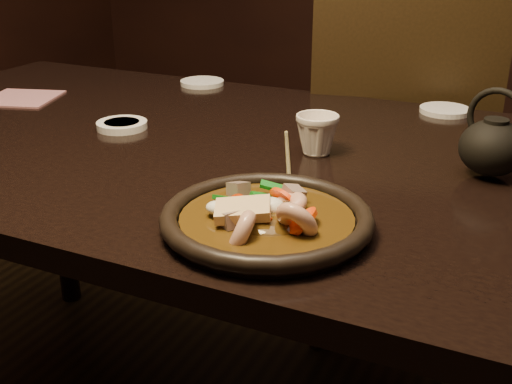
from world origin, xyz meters
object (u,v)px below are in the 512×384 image
at_px(table, 199,179).
at_px(tea_cup, 317,133).
at_px(plate, 267,220).
at_px(teapot, 493,145).
at_px(chair, 398,165).

distance_m(table, tea_cup, 0.26).
bearing_deg(plate, table, 133.53).
bearing_deg(teapot, table, -158.14).
height_order(table, teapot, teapot).
relative_size(table, teapot, 11.22).
height_order(chair, tea_cup, chair).
xyz_separation_m(chair, plate, (0.02, -0.90, 0.23)).
xyz_separation_m(chair, tea_cup, (-0.02, -0.59, 0.26)).
height_order(table, plate, plate).
relative_size(plate, teapot, 2.01).
bearing_deg(plate, chair, 91.57).
distance_m(chair, plate, 0.93).
bearing_deg(table, teapot, 4.96).
xyz_separation_m(chair, teapot, (0.27, -0.57, 0.27)).
height_order(chair, plate, chair).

